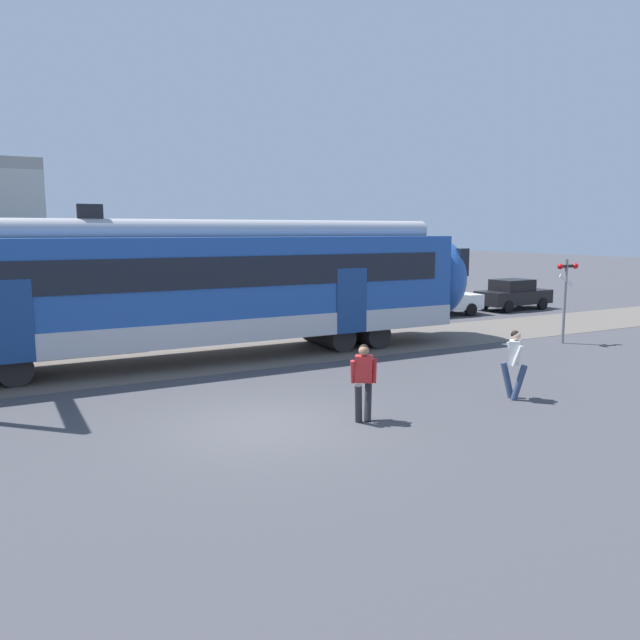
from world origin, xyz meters
TOP-DOWN VIEW (x-y plane):
  - ground_plane at (0.00, 0.00)m, footprint 160.00×160.00m
  - pedestrian_red at (2.00, -0.68)m, footprint 0.67×0.54m
  - pedestrian_white at (6.10, -0.86)m, footprint 0.45×0.69m
  - parked_car_white at (13.93, 11.60)m, footprint 4.07×1.89m
  - parked_car_black at (18.69, 11.59)m, footprint 4.08×1.92m
  - crossing_signal at (13.18, 3.73)m, footprint 0.96×0.22m

SIDE VIEW (x-z plane):
  - ground_plane at x=0.00m, z-range 0.00..0.00m
  - parked_car_white at x=13.93m, z-range 0.01..1.55m
  - parked_car_black at x=18.69m, z-range 0.01..1.55m
  - pedestrian_white at x=6.10m, z-range 0.13..1.80m
  - pedestrian_red at x=2.00m, z-range 0.16..1.82m
  - crossing_signal at x=13.18m, z-range 0.51..3.51m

